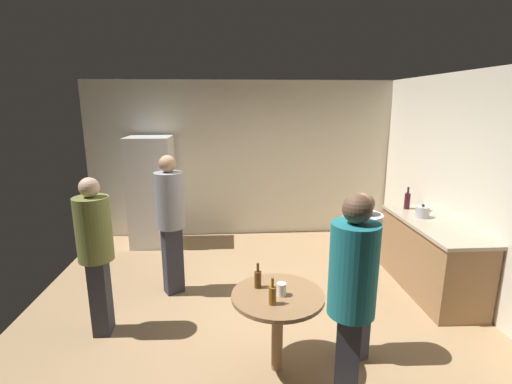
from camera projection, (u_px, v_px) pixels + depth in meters
ground_plane at (251, 313)px, 4.30m from camera, size 5.20×5.20×0.10m
wall_back at (242, 160)px, 6.52m from camera, size 5.32×0.06×2.70m
wall_side_right at (485, 193)px, 4.15m from camera, size 0.06×5.20×2.70m
refrigerator at (152, 192)px, 6.11m from camera, size 0.70×0.68×1.80m
kitchen_counter at (430, 256)px, 4.66m from camera, size 0.64×1.66×0.90m
kettle at (423, 212)px, 4.74m from camera, size 0.24×0.17×0.18m
wine_bottle_on_counter at (407, 201)px, 5.10m from camera, size 0.08×0.08×0.31m
foreground_table at (278, 305)px, 3.20m from camera, size 0.80×0.80×0.73m
beer_bottle_amber at (272, 295)px, 3.00m from camera, size 0.06×0.06×0.23m
beer_bottle_brown at (258, 279)px, 3.27m from camera, size 0.06×0.06×0.23m
plastic_cup_white at (282, 289)px, 3.14m from camera, size 0.08×0.08×0.11m
person_in_white_shirt at (359, 265)px, 3.30m from camera, size 0.45×0.45×1.58m
person_in_olive_shirt at (95, 245)px, 3.66m from camera, size 0.36×0.36×1.64m
person_in_gray_shirt at (170, 214)px, 4.47m from camera, size 0.46×0.46×1.74m
person_in_teal_shirt at (352, 292)px, 2.63m from camera, size 0.43×0.43×1.74m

